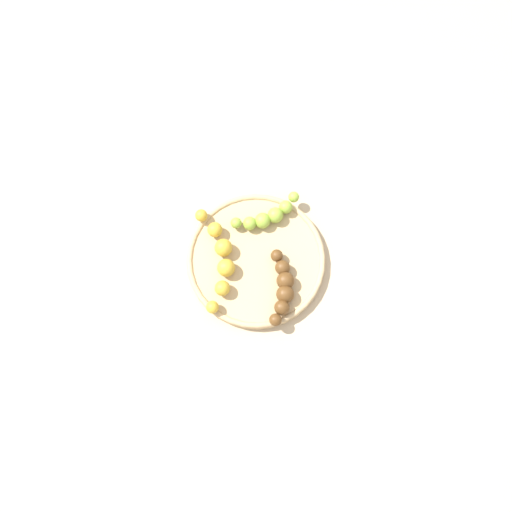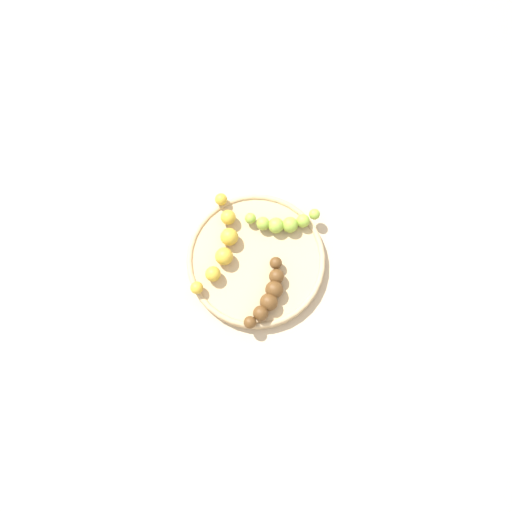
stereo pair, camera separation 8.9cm
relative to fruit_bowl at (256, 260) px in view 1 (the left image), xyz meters
name	(u,v)px [view 1 (the left image)]	position (x,y,z in m)	size (l,w,h in m)	color
ground_plane	(256,262)	(0.00, 0.00, -0.01)	(2.40, 2.40, 0.00)	tan
fruit_bowl	(256,260)	(0.00, 0.00, 0.00)	(0.24, 0.24, 0.02)	tan
banana_spotted	(220,258)	(0.01, -0.06, 0.02)	(0.18, 0.09, 0.03)	gold
banana_overripe	(283,287)	(0.05, 0.05, 0.02)	(0.13, 0.05, 0.03)	#593819
banana_green	(268,216)	(-0.08, 0.01, 0.02)	(0.09, 0.11, 0.03)	#8CAD38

